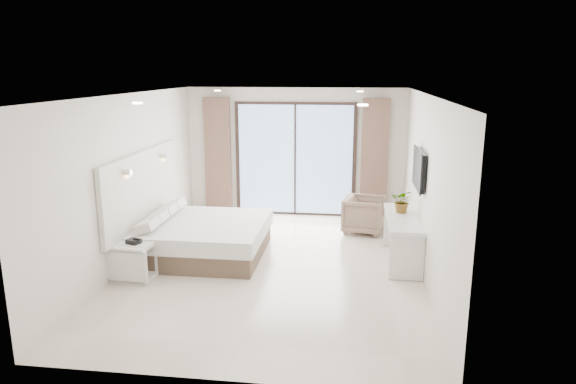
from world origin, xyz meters
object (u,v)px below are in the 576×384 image
nightstand (133,261)px  bed (202,238)px  armchair (364,213)px  console_desk (403,229)px

nightstand → bed: bearing=61.1°
armchair → console_desk: bearing=-149.2°
bed → console_desk: bearing=1.6°
nightstand → armchair: 4.41m
nightstand → console_desk: size_ratio=0.38×
nightstand → console_desk: 4.23m
nightstand → armchair: size_ratio=0.84×
bed → nightstand: 1.34m
bed → armchair: (2.73, 1.61, 0.08)m
console_desk → bed: bearing=-178.4°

